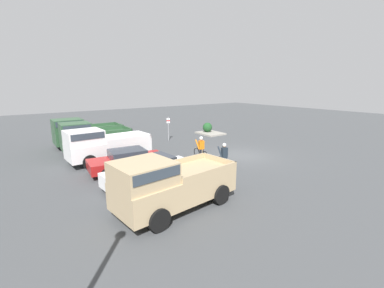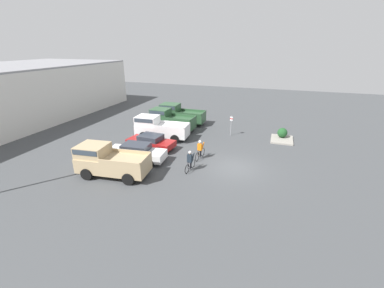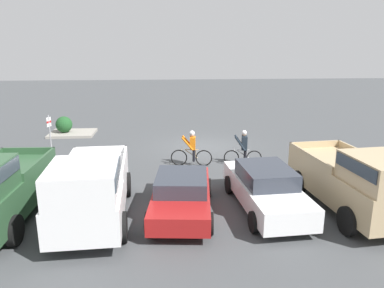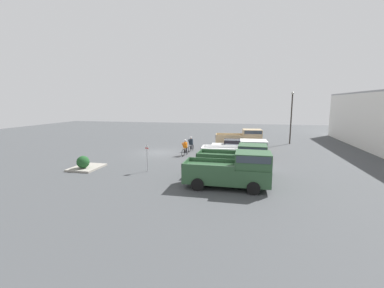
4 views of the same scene
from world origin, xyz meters
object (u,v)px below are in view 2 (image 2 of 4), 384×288
at_px(cyclist_0, 200,149).
at_px(cyclist_1, 190,161).
at_px(shrub, 282,133).
at_px(sedan_0, 137,152).
at_px(pickup_truck_1, 158,127).
at_px(sedan_1, 151,142).
at_px(pickup_truck_3, 179,114).
at_px(pickup_truck_0, 108,160).
at_px(fire_lane_sign, 231,124).
at_px(pickup_truck_2, 169,120).

xyz_separation_m(cyclist_0, cyclist_1, (-2.36, 0.07, -0.01)).
distance_m(cyclist_0, shrub, 9.82).
bearing_deg(shrub, cyclist_0, 138.18).
xyz_separation_m(sedan_0, cyclist_1, (-0.27, -4.76, 0.07)).
distance_m(pickup_truck_1, shrub, 12.68).
height_order(sedan_1, pickup_truck_1, pickup_truck_1).
distance_m(pickup_truck_3, cyclist_1, 12.67).
height_order(pickup_truck_0, pickup_truck_1, pickup_truck_0).
relative_size(pickup_truck_3, cyclist_1, 3.09).
xyz_separation_m(pickup_truck_1, fire_lane_sign, (3.14, -6.91, 0.15)).
relative_size(cyclist_0, shrub, 1.91).
relative_size(pickup_truck_1, shrub, 5.52).
xyz_separation_m(pickup_truck_0, pickup_truck_2, (11.25, -0.01, 0.02)).
distance_m(pickup_truck_1, cyclist_1, 8.00).
bearing_deg(sedan_1, pickup_truck_0, 174.45).
xyz_separation_m(sedan_0, sedan_1, (2.80, 0.12, -0.06)).
distance_m(sedan_0, cyclist_0, 5.26).
bearing_deg(cyclist_1, pickup_truck_0, 115.37).
distance_m(sedan_1, fire_lane_sign, 8.69).
relative_size(sedan_0, pickup_truck_3, 0.92).
height_order(fire_lane_sign, shrub, fire_lane_sign).
xyz_separation_m(pickup_truck_3, fire_lane_sign, (-2.48, -6.83, 0.13)).
bearing_deg(pickup_truck_3, sedan_1, -176.60).
height_order(sedan_0, shrub, sedan_0).
height_order(sedan_1, shrub, sedan_1).
bearing_deg(pickup_truck_3, pickup_truck_1, 179.22).
height_order(pickup_truck_0, shrub, pickup_truck_0).
relative_size(fire_lane_sign, shrub, 2.20).
height_order(sedan_0, cyclist_1, cyclist_1).
xyz_separation_m(cyclist_1, shrub, (9.68, -6.62, -0.17)).
height_order(sedan_1, cyclist_1, cyclist_1).
height_order(pickup_truck_2, cyclist_0, pickup_truck_2).
distance_m(sedan_0, cyclist_1, 4.77).
bearing_deg(shrub, cyclist_1, 145.63).
height_order(pickup_truck_3, cyclist_0, pickup_truck_3).
height_order(pickup_truck_1, cyclist_1, pickup_truck_1).
xyz_separation_m(pickup_truck_0, cyclist_0, (4.93, -5.50, -0.37)).
distance_m(sedan_0, pickup_truck_2, 8.45).
xyz_separation_m(sedan_0, pickup_truck_3, (11.20, 0.62, 0.45)).
bearing_deg(sedan_0, cyclist_0, -66.59).
xyz_separation_m(sedan_0, pickup_truck_1, (5.58, 0.69, 0.43)).
bearing_deg(sedan_0, sedan_1, 2.44).
bearing_deg(pickup_truck_2, fire_lane_sign, -87.45).
distance_m(pickup_truck_1, pickup_truck_3, 5.62).
distance_m(pickup_truck_0, pickup_truck_3, 14.04).
xyz_separation_m(sedan_0, fire_lane_sign, (8.72, -6.21, 0.58)).
distance_m(cyclist_1, fire_lane_sign, 9.12).
xyz_separation_m(pickup_truck_1, shrub, (3.83, -12.07, -0.53)).
xyz_separation_m(sedan_1, shrub, (6.61, -11.50, -0.03)).
xyz_separation_m(pickup_truck_2, pickup_truck_3, (2.78, -0.04, -0.02)).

